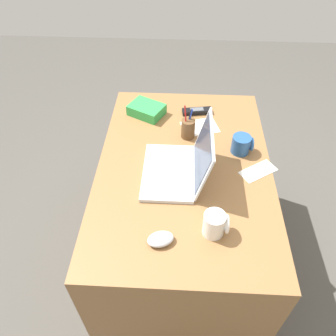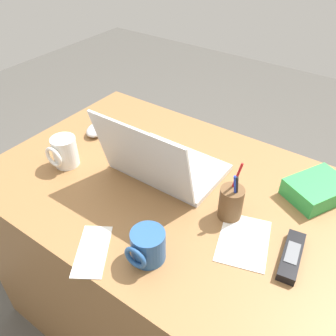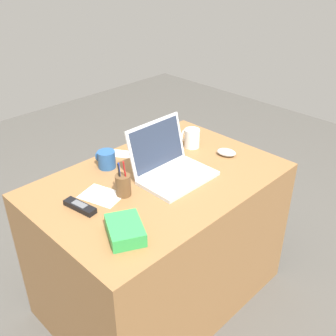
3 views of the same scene
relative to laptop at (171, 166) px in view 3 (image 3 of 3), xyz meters
The scene contains 11 objects.
ground_plane 0.81m from the laptop, 159.39° to the left, with size 6.00×6.00×0.00m, color #4C4944.
desk 0.43m from the laptop, 159.39° to the left, with size 1.18×0.79×0.76m, color olive.
laptop is the anchor object (origin of this frame).
computer_mouse 0.36m from the laptop, ahead, with size 0.07×0.10×0.03m, color silver.
coffee_mug_white 0.33m from the laptop, 24.75° to the left, with size 0.08×0.09×0.10m.
coffee_mug_tall 0.33m from the laptop, 119.86° to the left, with size 0.09×0.10×0.09m.
cordless_phone 0.47m from the laptop, behind, with size 0.07×0.16×0.03m.
pen_holder 0.26m from the laptop, behind, with size 0.07×0.07×0.18m.
snack_bag 0.48m from the laptop, 156.68° to the right, with size 0.13×0.18×0.06m, color green.
paper_note_near_laptop 0.35m from the laptop, 164.24° to the left, with size 0.13×0.18×0.00m, color white.
paper_note_left 0.36m from the laptop, 95.57° to the left, with size 0.08×0.17×0.00m, color white.
Camera 3 is at (-1.10, -1.16, 1.74)m, focal length 42.35 mm.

